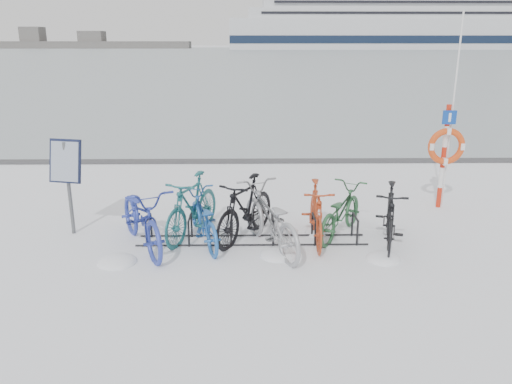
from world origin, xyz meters
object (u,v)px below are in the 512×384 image
at_px(info_board, 66,167).
at_px(cruise_ferry, 396,18).
at_px(lifebuoy_station, 446,146).
at_px(bike_rack, 252,231).

distance_m(info_board, cruise_ferry, 231.34).
bearing_deg(lifebuoy_station, cruise_ferry, 74.51).
bearing_deg(cruise_ferry, info_board, -107.13).
xyz_separation_m(info_board, cruise_ferry, (68.06, 220.78, 11.91)).
height_order(info_board, lifebuoy_station, lifebuoy_station).
distance_m(bike_rack, cruise_ferry, 230.85).
bearing_deg(cruise_ferry, bike_rack, -106.33).
bearing_deg(info_board, lifebuoy_station, 23.80).
xyz_separation_m(info_board, lifebuoy_station, (7.23, 1.36, 0.06)).
bearing_deg(bike_rack, info_board, 172.91).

